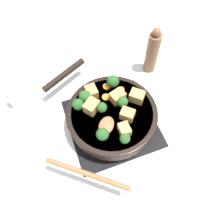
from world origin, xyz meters
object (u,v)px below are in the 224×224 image
wooden_spoon (96,153)px  salt_shaker (13,99)px  skillet_pan (111,115)px  pepper_mill (152,52)px

wooden_spoon → salt_shaker: 0.40m
skillet_pan → wooden_spoon: 0.16m
skillet_pan → pepper_mill: (-0.24, -0.19, 0.04)m
pepper_mill → salt_shaker: size_ratio=2.40×
skillet_pan → wooden_spoon: wooden_spoon is taller
wooden_spoon → pepper_mill: 0.46m
wooden_spoon → salt_shaker: bearing=-55.5°
skillet_pan → wooden_spoon: size_ratio=1.69×
pepper_mill → salt_shaker: pepper_mill is taller
wooden_spoon → skillet_pan: bearing=-128.2°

